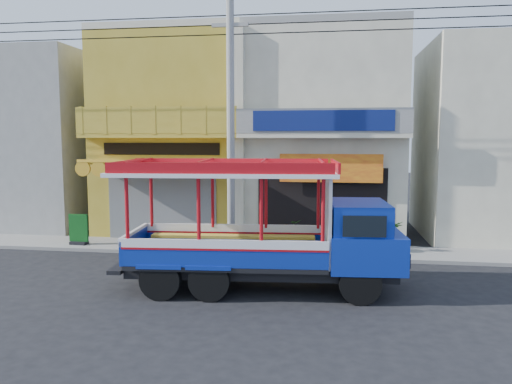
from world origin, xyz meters
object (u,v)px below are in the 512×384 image
at_px(songthaew_truck, 280,229).
at_px(potted_plant_b, 353,236).
at_px(green_sign, 79,232).
at_px(potted_plant_a, 286,234).
at_px(utility_pole, 235,105).
at_px(potted_plant_c, 396,236).

distance_m(songthaew_truck, potted_plant_b, 4.79).
xyz_separation_m(green_sign, potted_plant_a, (7.51, 0.32, 0.05)).
distance_m(utility_pole, potted_plant_a, 4.74).
bearing_deg(potted_plant_b, potted_plant_c, -127.07).
distance_m(green_sign, potted_plant_a, 7.52).
distance_m(potted_plant_a, potted_plant_c, 3.70).
bearing_deg(utility_pole, potted_plant_b, 7.86).
bearing_deg(utility_pole, green_sign, 176.91).
bearing_deg(green_sign, utility_pole, -3.09).
bearing_deg(potted_plant_b, potted_plant_a, 39.30).
relative_size(utility_pole, green_sign, 25.35).
height_order(potted_plant_a, potted_plant_b, potted_plant_b).
bearing_deg(potted_plant_c, potted_plant_a, -45.33).
bearing_deg(potted_plant_b, utility_pole, 49.54).
xyz_separation_m(utility_pole, green_sign, (-5.84, 0.32, -4.45)).
xyz_separation_m(songthaew_truck, potted_plant_b, (2.05, 4.23, -0.96)).
xyz_separation_m(green_sign, potted_plant_b, (9.77, 0.23, 0.09)).
xyz_separation_m(potted_plant_a, potted_plant_c, (3.69, 0.19, 0.00)).
relative_size(songthaew_truck, potted_plant_c, 7.13).
bearing_deg(potted_plant_a, songthaew_truck, -136.07).
bearing_deg(green_sign, songthaew_truck, -27.37).
bearing_deg(potted_plant_a, potted_plant_b, -51.26).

